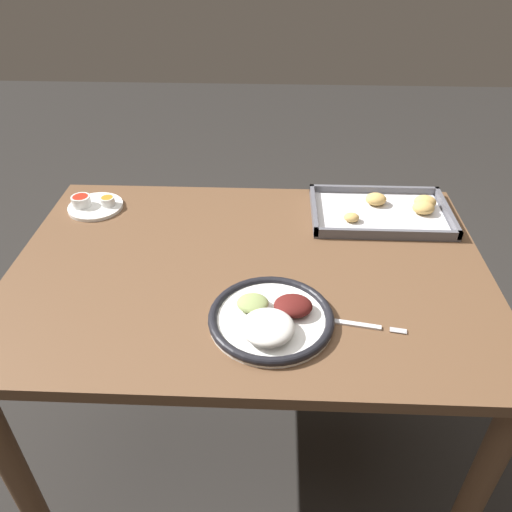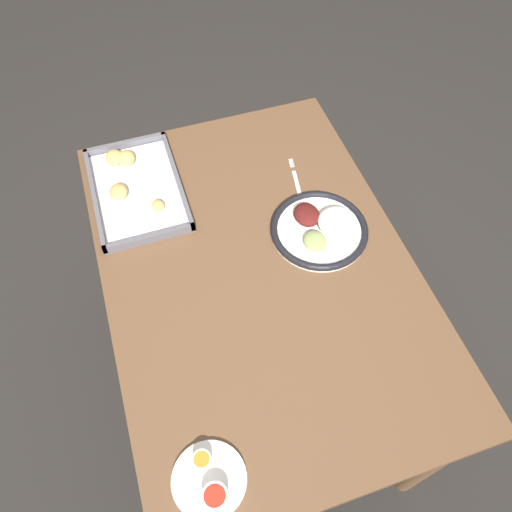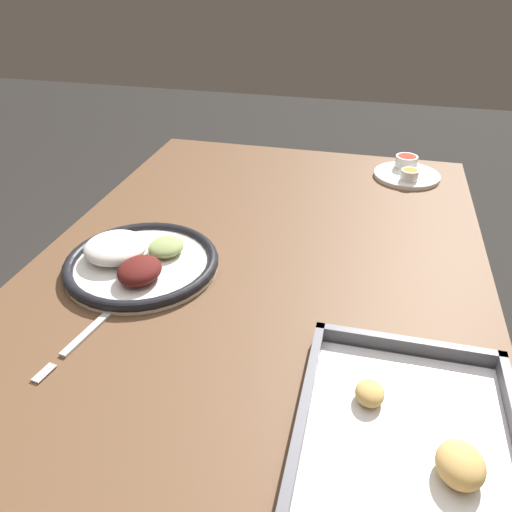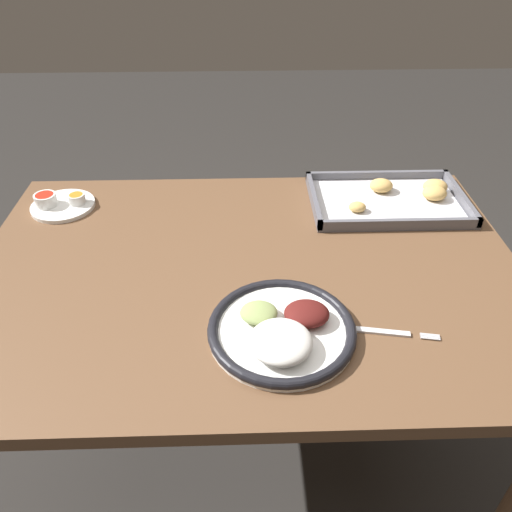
{
  "view_description": "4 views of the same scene",
  "coord_description": "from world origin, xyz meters",
  "px_view_note": "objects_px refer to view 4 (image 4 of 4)",
  "views": [
    {
      "loc": [
        0.06,
        -0.99,
        1.52
      ],
      "look_at": [
        0.02,
        0.0,
        0.8
      ],
      "focal_mm": 35.0,
      "sensor_mm": 36.0,
      "label": 1
    },
    {
      "loc": [
        -0.67,
        0.23,
        1.89
      ],
      "look_at": [
        0.02,
        0.0,
        0.8
      ],
      "focal_mm": 35.0,
      "sensor_mm": 36.0,
      "label": 2
    },
    {
      "loc": [
        0.73,
        0.17,
        1.26
      ],
      "look_at": [
        0.02,
        0.0,
        0.8
      ],
      "focal_mm": 35.0,
      "sensor_mm": 36.0,
      "label": 3
    },
    {
      "loc": [
        -0.01,
        -0.85,
        1.43
      ],
      "look_at": [
        0.02,
        0.0,
        0.8
      ],
      "focal_mm": 35.0,
      "sensor_mm": 36.0,
      "label": 4
    }
  ],
  "objects_px": {
    "dinner_plate": "(282,330)",
    "saucer_plate": "(60,203)",
    "fork": "(376,331)",
    "baking_tray": "(393,198)"
  },
  "relations": [
    {
      "from": "dinner_plate",
      "to": "saucer_plate",
      "type": "distance_m",
      "value": 0.71
    },
    {
      "from": "fork",
      "to": "dinner_plate",
      "type": "bearing_deg",
      "value": -169.29
    },
    {
      "from": "fork",
      "to": "baking_tray",
      "type": "relative_size",
      "value": 0.53
    },
    {
      "from": "dinner_plate",
      "to": "fork",
      "type": "height_order",
      "value": "dinner_plate"
    },
    {
      "from": "dinner_plate",
      "to": "baking_tray",
      "type": "relative_size",
      "value": 0.7
    },
    {
      "from": "dinner_plate",
      "to": "baking_tray",
      "type": "height_order",
      "value": "dinner_plate"
    },
    {
      "from": "fork",
      "to": "saucer_plate",
      "type": "xyz_separation_m",
      "value": [
        -0.7,
        0.46,
        0.01
      ]
    },
    {
      "from": "fork",
      "to": "baking_tray",
      "type": "height_order",
      "value": "baking_tray"
    },
    {
      "from": "fork",
      "to": "baking_tray",
      "type": "xyz_separation_m",
      "value": [
        0.15,
        0.46,
        0.01
      ]
    },
    {
      "from": "fork",
      "to": "saucer_plate",
      "type": "distance_m",
      "value": 0.84
    }
  ]
}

